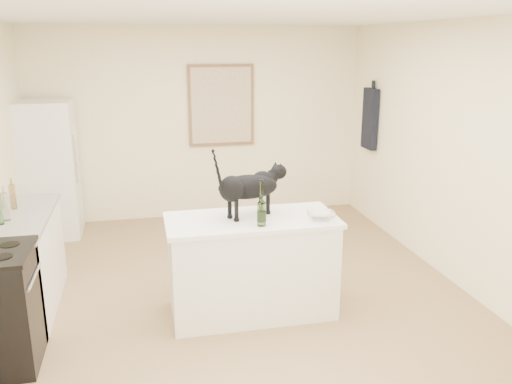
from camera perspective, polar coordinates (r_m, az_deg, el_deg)
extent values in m
plane|color=olive|center=(5.14, -2.04, -11.74)|extent=(5.50, 5.50, 0.00)
plane|color=white|center=(4.57, -2.37, 18.57)|extent=(5.50, 5.50, 0.00)
plane|color=#FFF3C5|center=(7.37, -6.08, 7.28)|extent=(4.50, 0.00, 4.50)
plane|color=#FFF3C5|center=(2.20, 11.23, -13.80)|extent=(4.50, 0.00, 4.50)
plane|color=#FFF3C5|center=(5.54, 21.40, 3.48)|extent=(0.00, 5.50, 5.50)
cube|color=white|center=(4.80, -0.46, -8.15)|extent=(1.44, 0.67, 0.86)
cube|color=white|center=(4.63, -0.47, -3.06)|extent=(1.50, 0.70, 0.04)
cube|color=white|center=(5.29, -24.14, -7.25)|extent=(0.60, 1.40, 0.86)
cube|color=gray|center=(5.15, -24.69, -2.62)|extent=(0.62, 1.44, 0.04)
cube|color=white|center=(7.10, -21.42, 2.26)|extent=(0.68, 0.68, 1.70)
cube|color=brown|center=(7.34, -3.76, 9.28)|extent=(0.90, 0.03, 1.10)
cube|color=beige|center=(7.32, -3.73, 9.26)|extent=(0.82, 0.00, 1.02)
cube|color=black|center=(7.26, 12.16, 7.70)|extent=(0.08, 0.34, 0.80)
cylinder|color=#305221|center=(4.38, 0.61, -1.48)|extent=(0.09, 0.09, 0.35)
imported|color=white|center=(4.62, 7.01, -2.58)|extent=(0.30, 0.30, 0.06)
cube|color=white|center=(6.96, -18.99, 6.06)|extent=(0.02, 0.16, 0.20)
cylinder|color=#A7B5A7|center=(5.01, -25.33, -1.46)|extent=(0.06, 0.06, 0.24)
cylinder|color=brown|center=(5.33, -24.69, -0.49)|extent=(0.06, 0.06, 0.23)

